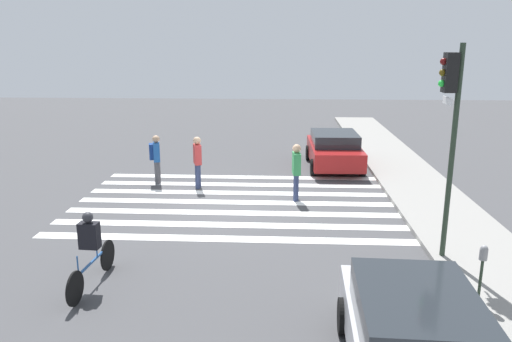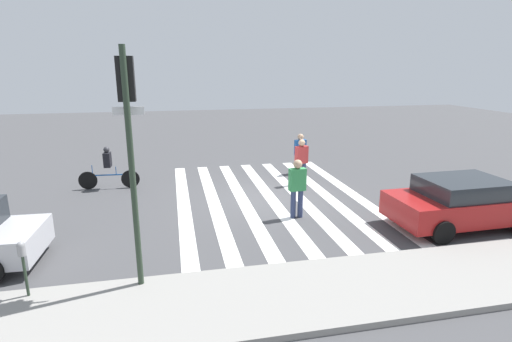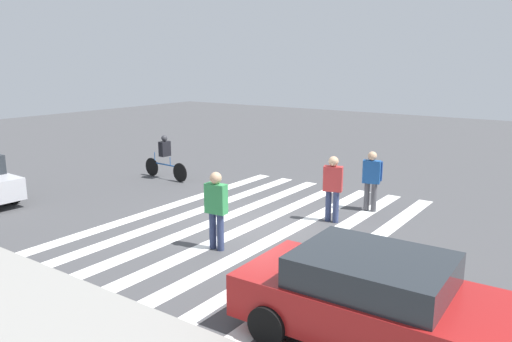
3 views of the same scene
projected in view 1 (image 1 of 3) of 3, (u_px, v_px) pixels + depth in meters
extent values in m
plane|color=#444447|center=(234.00, 202.00, 15.93)|extent=(60.00, 60.00, 0.00)
cube|color=gray|center=(433.00, 203.00, 15.60)|extent=(36.00, 2.50, 0.14)
cube|color=white|center=(242.00, 177.00, 18.90)|extent=(0.43, 10.00, 0.01)
cube|color=white|center=(240.00, 184.00, 17.91)|extent=(0.43, 10.00, 0.01)
cube|color=white|center=(237.00, 193.00, 16.92)|extent=(0.43, 10.00, 0.01)
cube|color=white|center=(234.00, 202.00, 15.93)|extent=(0.43, 10.00, 0.01)
cube|color=white|center=(231.00, 213.00, 14.94)|extent=(0.43, 10.00, 0.01)
cube|color=white|center=(228.00, 225.00, 13.95)|extent=(0.43, 10.00, 0.01)
cube|color=white|center=(223.00, 239.00, 12.96)|extent=(0.43, 10.00, 0.01)
cylinder|color=#283828|center=(452.00, 158.00, 11.06)|extent=(0.12, 0.12, 4.95)
cube|color=black|center=(450.00, 73.00, 10.60)|extent=(0.32, 0.26, 0.84)
cube|color=silver|center=(448.00, 101.00, 10.75)|extent=(0.60, 0.02, 0.16)
sphere|color=#590F0F|center=(444.00, 61.00, 10.55)|extent=(0.15, 0.15, 0.15)
sphere|color=#59470F|center=(443.00, 73.00, 10.61)|extent=(0.15, 0.15, 0.15)
sphere|color=#26D83F|center=(442.00, 84.00, 10.67)|extent=(0.15, 0.15, 0.15)
cylinder|color=#283828|center=(480.00, 284.00, 9.46)|extent=(0.06, 0.06, 1.01)
cylinder|color=gray|center=(484.00, 254.00, 9.30)|extent=(0.15, 0.15, 0.22)
sphere|color=gray|center=(484.00, 249.00, 9.27)|extent=(0.14, 0.14, 0.14)
cylinder|color=navy|center=(199.00, 175.00, 17.53)|extent=(0.16, 0.16, 0.86)
cylinder|color=navy|center=(197.00, 177.00, 17.32)|extent=(0.16, 0.16, 0.86)
cube|color=#B73333|center=(197.00, 154.00, 17.23)|extent=(0.55, 0.37, 0.68)
sphere|color=tan|center=(197.00, 141.00, 17.11)|extent=(0.27, 0.27, 0.27)
cylinder|color=navy|center=(296.00, 186.00, 16.16)|extent=(0.16, 0.16, 0.88)
cylinder|color=navy|center=(296.00, 188.00, 15.93)|extent=(0.16, 0.16, 0.88)
cube|color=#338C4C|center=(296.00, 163.00, 15.85)|extent=(0.53, 0.27, 0.69)
sphere|color=tan|center=(297.00, 149.00, 15.73)|extent=(0.27, 0.27, 0.27)
cylinder|color=#4C4C51|center=(158.00, 171.00, 18.05)|extent=(0.16, 0.16, 0.84)
cylinder|color=#4C4C51|center=(157.00, 173.00, 17.84)|extent=(0.16, 0.16, 0.84)
cube|color=#1E5199|center=(157.00, 152.00, 17.76)|extent=(0.53, 0.34, 0.66)
sphere|color=tan|center=(156.00, 139.00, 17.64)|extent=(0.26, 0.26, 0.26)
cube|color=navy|center=(152.00, 152.00, 17.81)|extent=(0.40, 0.26, 0.56)
cylinder|color=black|center=(75.00, 289.00, 9.62)|extent=(0.69, 0.08, 0.69)
cylinder|color=black|center=(108.00, 255.00, 11.13)|extent=(0.69, 0.08, 0.69)
cube|color=#1E4C8C|center=(92.00, 262.00, 10.33)|extent=(1.33, 0.12, 0.04)
cylinder|color=#1E4C8C|center=(97.00, 250.00, 10.56)|extent=(0.03, 0.03, 0.32)
cylinder|color=#1E4C8C|center=(78.00, 266.00, 9.72)|extent=(0.03, 0.03, 0.40)
cube|color=black|center=(89.00, 235.00, 10.18)|extent=(0.27, 0.41, 0.55)
sphere|color=#333338|center=(88.00, 217.00, 10.08)|extent=(0.22, 0.22, 0.22)
cube|color=maroon|center=(334.00, 153.00, 20.23)|extent=(4.16, 2.01, 0.70)
cube|color=#23282D|center=(335.00, 138.00, 20.08)|extent=(2.30, 1.82, 0.48)
cylinder|color=black|center=(363.00, 167.00, 19.04)|extent=(0.64, 0.21, 0.64)
cylinder|color=black|center=(313.00, 167.00, 19.09)|extent=(0.64, 0.21, 0.64)
cylinder|color=black|center=(352.00, 153.00, 21.51)|extent=(0.64, 0.21, 0.64)
cylinder|color=black|center=(308.00, 153.00, 21.57)|extent=(0.64, 0.21, 0.64)
cube|color=#23282D|center=(417.00, 312.00, 7.14)|extent=(2.39, 1.77, 0.59)
cylinder|color=black|center=(449.00, 321.00, 8.55)|extent=(0.65, 0.22, 0.64)
cylinder|color=black|center=(344.00, 316.00, 8.71)|extent=(0.65, 0.22, 0.64)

